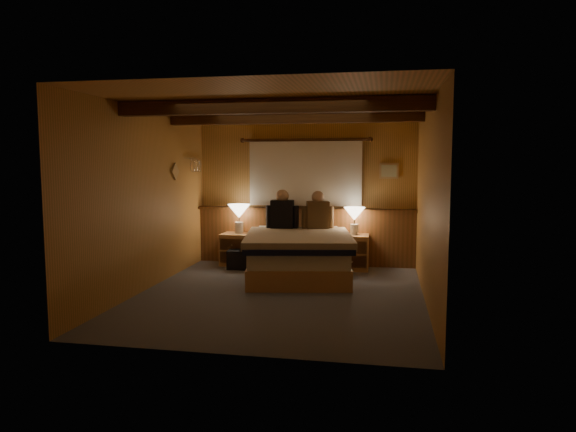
% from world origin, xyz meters
% --- Properties ---
extents(floor, '(4.20, 4.20, 0.00)m').
position_xyz_m(floor, '(0.00, 0.00, 0.00)').
color(floor, '#484C56').
rests_on(floor, ground).
extents(ceiling, '(4.20, 4.20, 0.00)m').
position_xyz_m(ceiling, '(0.00, 0.00, 2.40)').
color(ceiling, '#E29954').
rests_on(ceiling, wall_back).
extents(wall_back, '(3.60, 0.00, 3.60)m').
position_xyz_m(wall_back, '(0.00, 2.10, 1.20)').
color(wall_back, '#BF8344').
rests_on(wall_back, floor).
extents(wall_left, '(0.00, 4.20, 4.20)m').
position_xyz_m(wall_left, '(-1.80, 0.00, 1.20)').
color(wall_left, '#BF8344').
rests_on(wall_left, floor).
extents(wall_right, '(0.00, 4.20, 4.20)m').
position_xyz_m(wall_right, '(1.80, 0.00, 1.20)').
color(wall_right, '#BF8344').
rests_on(wall_right, floor).
extents(wall_front, '(3.60, 0.00, 3.60)m').
position_xyz_m(wall_front, '(0.00, -2.10, 1.20)').
color(wall_front, '#BF8344').
rests_on(wall_front, floor).
extents(wainscot, '(3.60, 0.23, 0.94)m').
position_xyz_m(wainscot, '(0.00, 2.04, 0.49)').
color(wainscot, brown).
rests_on(wainscot, wall_back).
extents(curtain_window, '(2.18, 0.09, 1.11)m').
position_xyz_m(curtain_window, '(0.00, 2.03, 1.52)').
color(curtain_window, '#4F2F13').
rests_on(curtain_window, wall_back).
extents(ceiling_beams, '(3.60, 1.65, 0.16)m').
position_xyz_m(ceiling_beams, '(0.00, 0.15, 2.31)').
color(ceiling_beams, '#4F2F13').
rests_on(ceiling_beams, ceiling).
extents(coat_rail, '(0.05, 0.55, 0.24)m').
position_xyz_m(coat_rail, '(-1.72, 1.58, 1.67)').
color(coat_rail, white).
rests_on(coat_rail, wall_left).
extents(framed_print, '(0.30, 0.04, 0.25)m').
position_xyz_m(framed_print, '(1.35, 2.08, 1.55)').
color(framed_print, tan).
rests_on(framed_print, wall_back).
extents(bed, '(1.77, 2.13, 0.65)m').
position_xyz_m(bed, '(0.06, 1.03, 0.34)').
color(bed, tan).
rests_on(bed, floor).
extents(nightstand_left, '(0.49, 0.45, 0.52)m').
position_xyz_m(nightstand_left, '(-1.10, 1.76, 0.26)').
color(nightstand_left, tan).
rests_on(nightstand_left, floor).
extents(nightstand_right, '(0.51, 0.46, 0.55)m').
position_xyz_m(nightstand_right, '(0.81, 1.75, 0.27)').
color(nightstand_right, tan).
rests_on(nightstand_right, floor).
extents(lamp_left, '(0.37, 0.37, 0.48)m').
position_xyz_m(lamp_left, '(-1.06, 1.81, 0.86)').
color(lamp_left, silver).
rests_on(lamp_left, nightstand_left).
extents(lamp_right, '(0.33, 0.33, 0.43)m').
position_xyz_m(lamp_right, '(0.83, 1.79, 0.85)').
color(lamp_right, silver).
rests_on(lamp_right, nightstand_right).
extents(person_left, '(0.52, 0.23, 0.64)m').
position_xyz_m(person_left, '(-0.29, 1.59, 0.90)').
color(person_left, black).
rests_on(person_left, bed).
extents(person_right, '(0.50, 0.28, 0.62)m').
position_xyz_m(person_right, '(0.26, 1.66, 0.89)').
color(person_right, '#4F381F').
rests_on(person_right, bed).
extents(duffel_bag, '(0.52, 0.33, 0.36)m').
position_xyz_m(duffel_bag, '(-0.89, 1.47, 0.16)').
color(duffel_bag, black).
rests_on(duffel_bag, floor).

